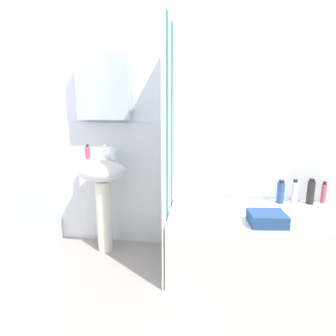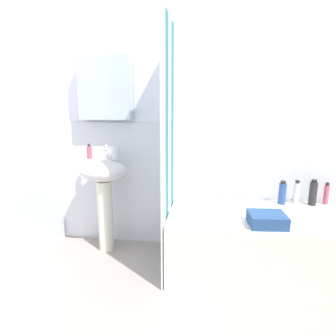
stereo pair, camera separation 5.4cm
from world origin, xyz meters
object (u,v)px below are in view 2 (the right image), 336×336
object	(u,v)px
bathtub	(256,243)
conditioner_bottle	(313,193)
toothbrush_cup	(115,154)
body_wash_bottle	(296,193)
soap_dispenser	(89,152)
sink	(104,185)
towel_folded	(267,220)
lotion_bottle	(326,194)
shampoo_bottle	(282,193)

from	to	relation	value
bathtub	conditioner_bottle	bearing A→B (deg)	29.86
toothbrush_cup	body_wash_bottle	size ratio (longest dim) A/B	0.44
soap_dispenser	bathtub	bearing A→B (deg)	-8.37
sink	toothbrush_cup	distance (m)	0.30
bathtub	towel_folded	size ratio (longest dim) A/B	5.54
bathtub	towel_folded	bearing A→B (deg)	-84.21
toothbrush_cup	lotion_bottle	world-z (taller)	toothbrush_cup
soap_dispenser	conditioner_bottle	distance (m)	2.01
toothbrush_cup	towel_folded	xyz separation A→B (m)	(1.27, -0.44, -0.37)
bathtub	shampoo_bottle	xyz separation A→B (m)	(0.23, 0.27, 0.36)
toothbrush_cup	shampoo_bottle	xyz separation A→B (m)	(1.48, 0.05, -0.31)
shampoo_bottle	lotion_bottle	bearing A→B (deg)	7.27
lotion_bottle	body_wash_bottle	distance (m)	0.25
soap_dispenser	towel_folded	world-z (taller)	soap_dispenser
sink	conditioner_bottle	world-z (taller)	sink
body_wash_bottle	shampoo_bottle	xyz separation A→B (m)	(-0.12, -0.03, -0.00)
shampoo_bottle	soap_dispenser	bearing A→B (deg)	-178.32
toothbrush_cup	body_wash_bottle	distance (m)	1.64
sink	bathtub	world-z (taller)	sink
soap_dispenser	body_wash_bottle	xyz separation A→B (m)	(1.86, 0.08, -0.33)
lotion_bottle	towel_folded	world-z (taller)	lotion_bottle
bathtub	towel_folded	world-z (taller)	towel_folded
toothbrush_cup	soap_dispenser	bearing A→B (deg)	179.40
sink	bathtub	distance (m)	1.42
soap_dispenser	towel_folded	bearing A→B (deg)	-16.38
toothbrush_cup	towel_folded	world-z (taller)	toothbrush_cup
conditioner_bottle	shampoo_bottle	distance (m)	0.25
shampoo_bottle	towel_folded	distance (m)	0.54
body_wash_bottle	bathtub	bearing A→B (deg)	-140.27
soap_dispenser	shampoo_bottle	xyz separation A→B (m)	(1.73, 0.05, -0.33)
towel_folded	sink	bearing A→B (deg)	163.55
bathtub	lotion_bottle	world-z (taller)	lotion_bottle
soap_dispenser	shampoo_bottle	distance (m)	1.76
body_wash_bottle	shampoo_bottle	distance (m)	0.13
conditioner_bottle	shampoo_bottle	size ratio (longest dim) A/B	1.09
sink	towel_folded	xyz separation A→B (m)	(1.38, -0.41, -0.08)
sink	shampoo_bottle	bearing A→B (deg)	3.24
toothbrush_cup	conditioner_bottle	world-z (taller)	toothbrush_cup
lotion_bottle	shampoo_bottle	size ratio (longest dim) A/B	0.93
soap_dispenser	towel_folded	xyz separation A→B (m)	(1.52, -0.45, -0.38)
sink	conditioner_bottle	distance (m)	1.85
toothbrush_cup	conditioner_bottle	distance (m)	1.77
sink	soap_dispenser	xyz separation A→B (m)	(-0.14, 0.04, 0.30)
sink	lotion_bottle	world-z (taller)	sink
bathtub	body_wash_bottle	bearing A→B (deg)	39.73
shampoo_bottle	towel_folded	size ratio (longest dim) A/B	0.81
conditioner_bottle	towel_folded	size ratio (longest dim) A/B	0.88
conditioner_bottle	soap_dispenser	bearing A→B (deg)	-178.28
soap_dispenser	shampoo_bottle	world-z (taller)	soap_dispenser
body_wash_bottle	towel_folded	bearing A→B (deg)	-122.57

